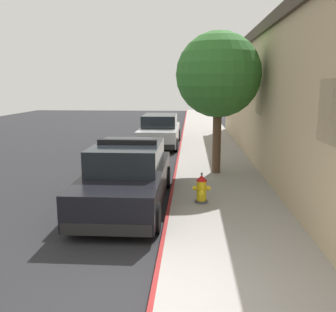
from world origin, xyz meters
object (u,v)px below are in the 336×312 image
Objects in this scene: parked_car_silver_ahead at (160,131)px; police_cruiser at (128,176)px; street_tree at (218,75)px; fire_hydrant at (201,189)px.

police_cruiser is at bearing -90.06° from parked_car_silver_ahead.
police_cruiser is 1.06× the size of street_tree.
parked_car_silver_ahead is 9.72m from fire_hydrant.
police_cruiser is 1.00× the size of parked_car_silver_ahead.
police_cruiser is at bearing 176.88° from fire_hydrant.
parked_car_silver_ahead is (0.01, 9.43, -0.00)m from police_cruiser.
fire_hydrant is at bearing -79.01° from parked_car_silver_ahead.
parked_car_silver_ahead is 7.20m from street_tree.
parked_car_silver_ahead reaches higher than fire_hydrant.
police_cruiser is at bearing -127.57° from street_tree.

